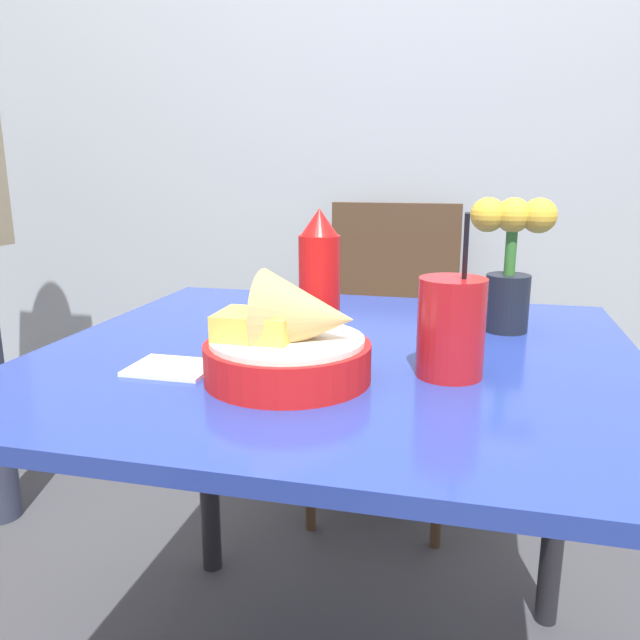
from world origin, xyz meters
TOP-DOWN VIEW (x-y plane):
  - wall_window at (0.00, 1.12)m, footprint 7.00×0.06m
  - dining_table at (0.00, 0.00)m, footprint 0.96×0.89m
  - chair_far_window at (-0.03, 0.90)m, footprint 0.40×0.40m
  - food_basket at (-0.03, -0.16)m, footprint 0.23×0.23m
  - ketchup_bottle at (-0.05, 0.06)m, footprint 0.07×0.07m
  - drink_cup at (0.18, -0.09)m, footprint 0.10×0.10m
  - flower_vase at (0.27, 0.19)m, footprint 0.15×0.08m
  - napkin at (-0.22, -0.16)m, footprint 0.12×0.10m

SIDE VIEW (x-z plane):
  - chair_far_window at x=-0.03m, z-range 0.08..1.01m
  - dining_table at x=0.00m, z-range 0.26..1.01m
  - napkin at x=-0.22m, z-range 0.74..0.75m
  - food_basket at x=-0.03m, z-range 0.72..0.88m
  - drink_cup at x=0.18m, z-range 0.69..0.93m
  - ketchup_bottle at x=-0.05m, z-range 0.74..0.96m
  - flower_vase at x=0.27m, z-range 0.76..1.00m
  - wall_window at x=0.00m, z-range 0.00..2.60m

